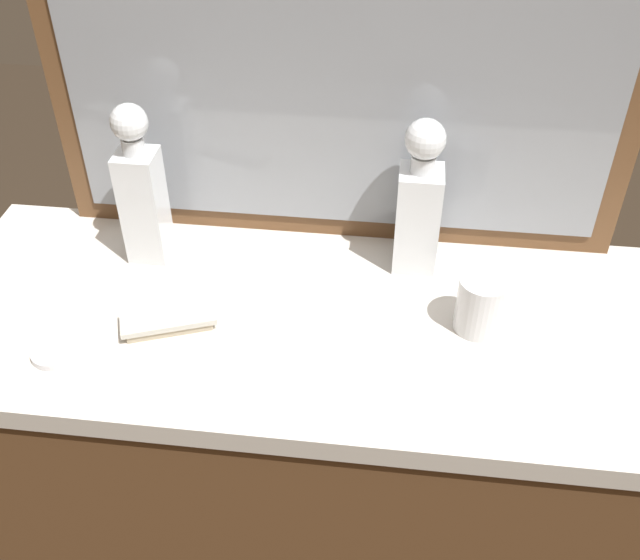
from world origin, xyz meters
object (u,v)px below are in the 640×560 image
at_px(crystal_decanter_right, 143,199).
at_px(silver_brush_far_right, 169,320).
at_px(crystal_tumbler_right, 481,306).
at_px(crystal_decanter_front, 418,210).
at_px(porcelain_dish, 55,352).

relative_size(crystal_decanter_right, silver_brush_far_right, 1.81).
bearing_deg(silver_brush_far_right, crystal_decanter_right, 114.51).
relative_size(crystal_tumbler_right, silver_brush_far_right, 0.60).
relative_size(crystal_decanter_front, crystal_decanter_right, 0.96).
distance_m(crystal_decanter_front, crystal_decanter_right, 0.49).
bearing_deg(porcelain_dish, crystal_decanter_front, 28.78).
relative_size(crystal_decanter_front, silver_brush_far_right, 1.74).
height_order(crystal_decanter_right, porcelain_dish, crystal_decanter_right).
distance_m(crystal_decanter_right, porcelain_dish, 0.32).
distance_m(crystal_decanter_right, silver_brush_far_right, 0.24).
distance_m(crystal_decanter_front, crystal_tumbler_right, 0.21).
height_order(silver_brush_far_right, porcelain_dish, silver_brush_far_right).
height_order(crystal_decanter_front, porcelain_dish, crystal_decanter_front).
bearing_deg(crystal_tumbler_right, porcelain_dish, -167.52).
bearing_deg(crystal_decanter_front, porcelain_dish, -151.22).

